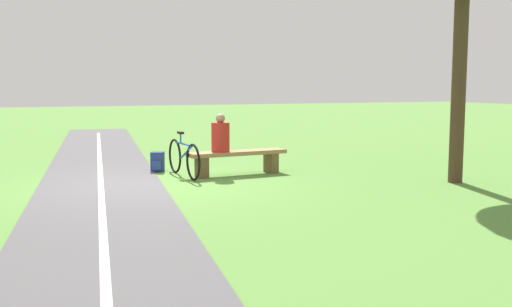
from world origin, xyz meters
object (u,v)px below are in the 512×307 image
(bench, at_px, (237,158))
(person_seated, at_px, (220,136))
(bicycle, at_px, (184,158))
(backpack, at_px, (158,162))

(bench, bearing_deg, person_seated, -0.00)
(person_seated, bearing_deg, bicycle, -20.72)
(person_seated, distance_m, backpack, 1.61)
(backpack, bearing_deg, person_seated, 134.47)
(bench, height_order, person_seated, person_seated)
(bench, xyz_separation_m, person_seated, (0.37, 0.03, 0.46))
(person_seated, relative_size, bicycle, 0.42)
(bicycle, xyz_separation_m, backpack, (0.34, -0.87, -0.17))
(person_seated, bearing_deg, backpack, -50.61)
(backpack, bearing_deg, bicycle, 111.26)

